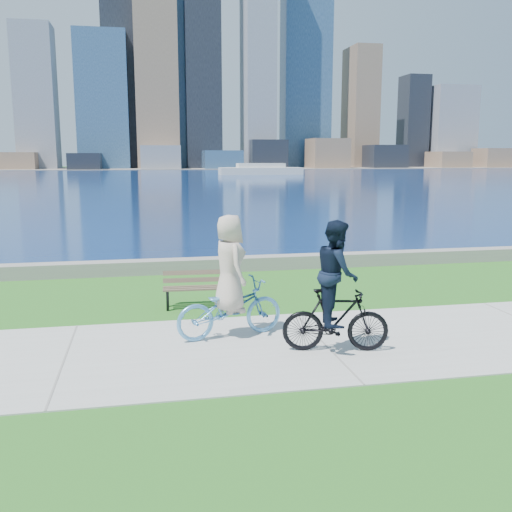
{
  "coord_description": "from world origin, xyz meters",
  "views": [
    {
      "loc": [
        -2.79,
        -8.42,
        3.0
      ],
      "look_at": [
        -0.68,
        2.11,
        1.1
      ],
      "focal_mm": 40.0,
      "sensor_mm": 36.0,
      "label": 1
    }
  ],
  "objects": [
    {
      "name": "bay_water",
      "position": [
        0.0,
        72.0,
        0.0
      ],
      "size": [
        320.0,
        131.0,
        0.01
      ],
      "primitive_type": "cube",
      "color": "navy",
      "rests_on": "ground"
    },
    {
      "name": "concrete_path",
      "position": [
        0.0,
        0.0,
        0.01
      ],
      "size": [
        80.0,
        3.5,
        0.02
      ],
      "primitive_type": "cube",
      "color": "#A8A9A4",
      "rests_on": "ground"
    },
    {
      "name": "cyclist_man",
      "position": [
        0.06,
        -0.4,
        0.88
      ],
      "size": [
        0.8,
        1.69,
        2.03
      ],
      "rotation": [
        0.0,
        0.0,
        1.36
      ],
      "color": "black",
      "rests_on": "ground"
    },
    {
      "name": "cyclist_woman",
      "position": [
        -1.42,
        0.63,
        0.78
      ],
      "size": [
        1.05,
        1.94,
        2.04
      ],
      "rotation": [
        0.0,
        0.0,
        1.8
      ],
      "color": "#589FD7",
      "rests_on": "ground"
    },
    {
      "name": "far_shore",
      "position": [
        0.0,
        130.0,
        0.06
      ],
      "size": [
        320.0,
        30.0,
        0.12
      ],
      "primitive_type": "cube",
      "color": "slate",
      "rests_on": "ground"
    },
    {
      "name": "city_skyline",
      "position": [
        -0.81,
        129.29,
        23.12
      ],
      "size": [
        179.25,
        21.4,
        76.0
      ],
      "color": "slate",
      "rests_on": "ground"
    },
    {
      "name": "park_bench",
      "position": [
        -1.75,
        2.71,
        0.44
      ],
      "size": [
        1.41,
        0.55,
        0.72
      ],
      "rotation": [
        0.0,
        0.0,
        -0.05
      ],
      "color": "black",
      "rests_on": "ground"
    },
    {
      "name": "ground",
      "position": [
        0.0,
        0.0,
        0.0
      ],
      "size": [
        320.0,
        320.0,
        0.0
      ],
      "primitive_type": "plane",
      "color": "#1F5D18",
      "rests_on": "ground"
    },
    {
      "name": "seawall",
      "position": [
        0.0,
        6.2,
        0.17
      ],
      "size": [
        90.0,
        0.5,
        0.35
      ],
      "primitive_type": "cube",
      "color": "slate",
      "rests_on": "ground"
    },
    {
      "name": "ferry_far",
      "position": [
        15.93,
        81.2,
        0.74
      ],
      "size": [
        13.11,
        3.75,
        1.78
      ],
      "color": "silver",
      "rests_on": "ground"
    }
  ]
}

